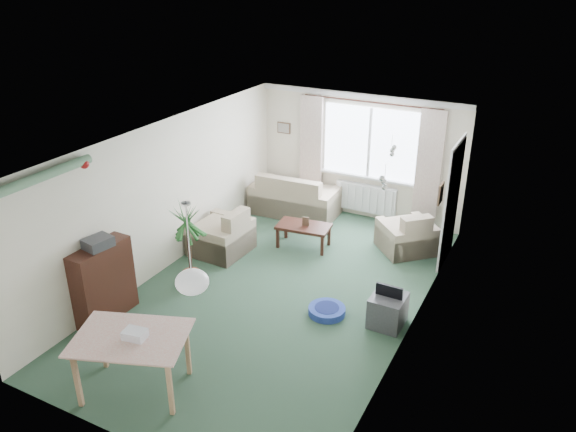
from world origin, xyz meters
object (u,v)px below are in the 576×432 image
at_px(coffee_table, 304,236).
at_px(bookshelf, 104,282).
at_px(houseplant, 189,247).
at_px(armchair_left, 221,230).
at_px(dining_table, 134,364).
at_px(pet_bed, 327,311).
at_px(tv_cube, 388,310).
at_px(sofa, 295,193).
at_px(armchair_corner, 407,230).

height_order(coffee_table, bookshelf, bookshelf).
bearing_deg(houseplant, coffee_table, 63.92).
bearing_deg(armchair_left, dining_table, 19.70).
bearing_deg(bookshelf, pet_bed, 29.62).
bearing_deg(dining_table, tv_cube, 49.61).
relative_size(armchair_left, tv_cube, 1.85).
xyz_separation_m(sofa, dining_table, (0.61, -5.35, -0.06)).
relative_size(armchair_left, dining_table, 0.78).
height_order(houseplant, dining_table, houseplant).
distance_m(bookshelf, houseplant, 1.34).
height_order(armchair_left, pet_bed, armchair_left).
relative_size(sofa, pet_bed, 3.19).
bearing_deg(pet_bed, dining_table, -119.26).
bearing_deg(bookshelf, tv_cube, 25.78).
relative_size(sofa, coffee_table, 1.84).
height_order(bookshelf, houseplant, houseplant).
bearing_deg(tv_cube, sofa, 136.27).
bearing_deg(sofa, coffee_table, 119.78).
relative_size(sofa, armchair_left, 1.85).
distance_m(armchair_corner, bookshelf, 4.98).
bearing_deg(armchair_left, armchair_corner, 120.91).
distance_m(bookshelf, tv_cube, 3.91).
distance_m(armchair_corner, armchair_left, 3.18).
bearing_deg(sofa, tv_cube, 132.66).
xyz_separation_m(armchair_corner, dining_table, (-1.78, -4.81, -0.01)).
distance_m(houseplant, tv_cube, 3.05).
relative_size(armchair_corner, coffee_table, 0.92).
height_order(armchair_left, bookshelf, bookshelf).
distance_m(dining_table, pet_bed, 2.79).
xyz_separation_m(bookshelf, dining_table, (1.35, -0.95, -0.19)).
relative_size(sofa, houseplant, 1.25).
relative_size(armchair_left, houseplant, 0.68).
bearing_deg(houseplant, tv_cube, 7.62).
distance_m(armchair_corner, houseplant, 3.71).
distance_m(sofa, coffee_table, 1.46).
relative_size(armchair_corner, houseplant, 0.63).
height_order(armchair_corner, armchair_left, armchair_left).
height_order(coffee_table, dining_table, dining_table).
relative_size(coffee_table, pet_bed, 1.73).
xyz_separation_m(armchair_left, houseplant, (0.21, -1.14, 0.26)).
distance_m(houseplant, pet_bed, 2.26).
xyz_separation_m(houseplant, pet_bed, (2.16, 0.25, -0.62)).
bearing_deg(pet_bed, houseplant, -173.46).
relative_size(armchair_corner, dining_table, 0.73).
bearing_deg(dining_table, houseplant, 110.29).
xyz_separation_m(sofa, tv_cube, (2.80, -2.78, -0.20)).
distance_m(coffee_table, bookshelf, 3.54).
relative_size(tv_cube, pet_bed, 0.93).
relative_size(coffee_table, dining_table, 0.78).
xyz_separation_m(armchair_corner, coffee_table, (-1.63, -0.68, -0.17)).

